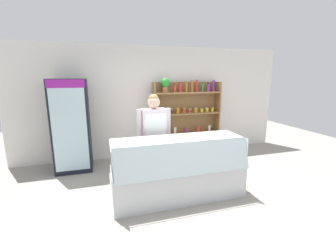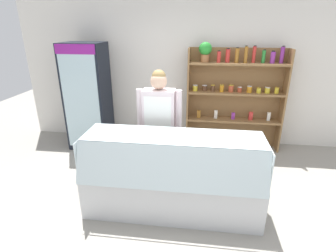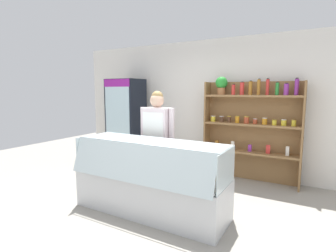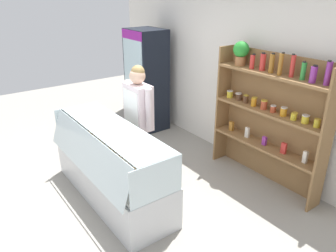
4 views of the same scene
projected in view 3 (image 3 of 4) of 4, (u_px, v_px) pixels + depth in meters
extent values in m
plane|color=gray|center=(163.00, 214.00, 3.59)|extent=(12.00, 12.00, 0.00)
cube|color=white|center=(219.00, 107.00, 5.33)|extent=(6.80, 0.10, 2.70)
cube|color=black|center=(126.00, 123.00, 5.88)|extent=(0.73, 0.59, 1.93)
cube|color=silver|center=(118.00, 124.00, 5.62)|extent=(0.65, 0.01, 1.73)
cube|color=#8C1E8C|center=(116.00, 83.00, 5.50)|extent=(0.69, 0.01, 0.16)
cylinder|color=#3356B2|center=(112.00, 151.00, 5.87)|extent=(0.07, 0.07, 0.17)
cylinder|color=silver|center=(118.00, 152.00, 5.80)|extent=(0.05, 0.05, 0.15)
cylinder|color=#2D8C38|center=(123.00, 152.00, 5.72)|extent=(0.05, 0.05, 0.20)
cylinder|color=orange|center=(128.00, 154.00, 5.65)|extent=(0.06, 0.06, 0.14)
cylinder|color=#3356B2|center=(113.00, 128.00, 5.79)|extent=(0.06, 0.06, 0.21)
cylinder|color=#9E6623|center=(120.00, 129.00, 5.69)|extent=(0.05, 0.05, 0.18)
cylinder|color=#9E6623|center=(127.00, 130.00, 5.59)|extent=(0.07, 0.07, 0.19)
cylinder|color=#2D8C38|center=(112.00, 105.00, 5.72)|extent=(0.05, 0.05, 0.18)
cylinder|color=#3356B2|center=(119.00, 105.00, 5.62)|extent=(0.05, 0.05, 0.21)
cylinder|color=purple|center=(126.00, 105.00, 5.52)|extent=(0.07, 0.07, 0.21)
cube|color=olive|center=(252.00, 132.00, 4.89)|extent=(1.72, 0.02, 1.85)
cube|color=olive|center=(207.00, 129.00, 5.19)|extent=(0.03, 0.28, 1.85)
cube|color=olive|center=(303.00, 137.00, 4.35)|extent=(0.03, 0.28, 1.85)
cube|color=olive|center=(250.00, 152.00, 4.82)|extent=(1.66, 0.28, 0.04)
cube|color=olive|center=(251.00, 125.00, 4.75)|extent=(1.66, 0.28, 0.04)
cube|color=olive|center=(252.00, 96.00, 4.68)|extent=(1.66, 0.28, 0.04)
cylinder|color=#996038|center=(221.00, 91.00, 4.95)|extent=(0.15, 0.15, 0.13)
sphere|color=#258D2D|center=(222.00, 83.00, 4.93)|extent=(0.22, 0.22, 0.22)
cylinder|color=red|center=(233.00, 90.00, 4.81)|extent=(0.07, 0.07, 0.19)
cylinder|color=black|center=(234.00, 84.00, 4.82)|extent=(0.04, 0.04, 0.02)
cylinder|color=red|center=(242.00, 89.00, 4.76)|extent=(0.08, 0.08, 0.22)
cylinder|color=black|center=(242.00, 82.00, 4.74)|extent=(0.05, 0.05, 0.02)
cylinder|color=#9E6623|center=(250.00, 88.00, 4.67)|extent=(0.07, 0.07, 0.24)
cylinder|color=black|center=(251.00, 81.00, 4.66)|extent=(0.04, 0.04, 0.02)
cylinder|color=#9E6623|center=(259.00, 87.00, 4.58)|extent=(0.06, 0.06, 0.27)
cylinder|color=black|center=(259.00, 79.00, 4.59)|extent=(0.04, 0.04, 0.02)
cylinder|color=red|center=(268.00, 87.00, 4.55)|extent=(0.06, 0.06, 0.27)
cylinder|color=black|center=(268.00, 79.00, 4.52)|extent=(0.04, 0.04, 0.02)
cylinder|color=#2D8C38|center=(277.00, 89.00, 4.47)|extent=(0.06, 0.06, 0.21)
cylinder|color=black|center=(277.00, 82.00, 4.45)|extent=(0.04, 0.04, 0.02)
cylinder|color=purple|center=(286.00, 90.00, 4.38)|extent=(0.08, 0.08, 0.19)
cylinder|color=black|center=(287.00, 83.00, 4.38)|extent=(0.05, 0.05, 0.02)
cylinder|color=purple|center=(297.00, 87.00, 4.33)|extent=(0.07, 0.07, 0.27)
cylinder|color=black|center=(297.00, 78.00, 4.29)|extent=(0.04, 0.04, 0.02)
cylinder|color=yellow|center=(213.00, 119.00, 5.10)|extent=(0.09, 0.09, 0.10)
cylinder|color=silver|center=(213.00, 116.00, 5.09)|extent=(0.09, 0.09, 0.01)
cylinder|color=brown|center=(222.00, 119.00, 5.03)|extent=(0.09, 0.09, 0.10)
cylinder|color=silver|center=(222.00, 116.00, 5.00)|extent=(0.09, 0.09, 0.01)
cylinder|color=brown|center=(229.00, 119.00, 4.94)|extent=(0.07, 0.07, 0.11)
cylinder|color=gold|center=(229.00, 116.00, 4.93)|extent=(0.07, 0.07, 0.01)
cylinder|color=orange|center=(237.00, 120.00, 4.85)|extent=(0.07, 0.07, 0.11)
cylinder|color=gold|center=(238.00, 116.00, 4.85)|extent=(0.08, 0.08, 0.01)
cylinder|color=#BF4C2D|center=(246.00, 120.00, 4.78)|extent=(0.09, 0.09, 0.12)
cylinder|color=gold|center=(247.00, 117.00, 4.77)|extent=(0.09, 0.09, 0.01)
cylinder|color=#BF4C2D|center=(255.00, 121.00, 4.71)|extent=(0.07, 0.07, 0.08)
cylinder|color=silver|center=(255.00, 119.00, 4.70)|extent=(0.07, 0.07, 0.01)
cylinder|color=orange|center=(265.00, 121.00, 4.62)|extent=(0.09, 0.09, 0.11)
cylinder|color=silver|center=(265.00, 118.00, 4.62)|extent=(0.09, 0.09, 0.01)
cylinder|color=yellow|center=(274.00, 123.00, 4.53)|extent=(0.08, 0.08, 0.08)
cylinder|color=gold|center=(275.00, 120.00, 4.54)|extent=(0.08, 0.08, 0.01)
cylinder|color=yellow|center=(284.00, 123.00, 4.47)|extent=(0.09, 0.09, 0.09)
cylinder|color=silver|center=(284.00, 120.00, 4.47)|extent=(0.09, 0.09, 0.01)
cylinder|color=yellow|center=(294.00, 123.00, 4.39)|extent=(0.07, 0.07, 0.10)
cylinder|color=gold|center=(294.00, 120.00, 4.39)|extent=(0.07, 0.07, 0.01)
cube|color=#9E6623|center=(217.00, 144.00, 5.12)|extent=(0.07, 0.04, 0.14)
cube|color=silver|center=(233.00, 145.00, 4.96)|extent=(0.06, 0.04, 0.16)
cube|color=purple|center=(250.00, 148.00, 4.81)|extent=(0.06, 0.04, 0.13)
cube|color=red|center=(268.00, 149.00, 4.65)|extent=(0.07, 0.04, 0.15)
cube|color=silver|center=(288.00, 151.00, 4.50)|extent=(0.06, 0.04, 0.16)
cube|color=silver|center=(150.00, 193.00, 3.63)|extent=(2.14, 0.70, 0.55)
cube|color=white|center=(150.00, 172.00, 3.59)|extent=(2.08, 0.64, 0.03)
cube|color=silver|center=(135.00, 163.00, 3.28)|extent=(2.10, 0.16, 0.47)
cube|color=silver|center=(152.00, 141.00, 3.57)|extent=(2.10, 0.54, 0.01)
cube|color=silver|center=(93.00, 149.00, 4.08)|extent=(0.01, 0.66, 0.45)
cube|color=silver|center=(226.00, 169.00, 3.04)|extent=(0.01, 0.66, 0.45)
cube|color=tan|center=(108.00, 160.00, 4.07)|extent=(0.17, 0.14, 0.04)
cube|color=white|center=(98.00, 163.00, 3.89)|extent=(0.05, 0.03, 0.02)
cube|color=beige|center=(125.00, 163.00, 3.90)|extent=(0.16, 0.10, 0.04)
cube|color=white|center=(115.00, 167.00, 3.72)|extent=(0.05, 0.03, 0.02)
cube|color=tan|center=(143.00, 167.00, 3.74)|extent=(0.16, 0.11, 0.04)
cube|color=white|center=(135.00, 170.00, 3.56)|extent=(0.05, 0.03, 0.02)
cube|color=beige|center=(164.00, 170.00, 3.57)|extent=(0.16, 0.11, 0.05)
cube|color=white|center=(156.00, 174.00, 3.39)|extent=(0.05, 0.03, 0.02)
cube|color=tan|center=(186.00, 174.00, 3.41)|extent=(0.17, 0.15, 0.04)
cube|color=white|center=(179.00, 178.00, 3.23)|extent=(0.05, 0.03, 0.02)
cube|color=tan|center=(211.00, 178.00, 3.24)|extent=(0.16, 0.14, 0.04)
cube|color=white|center=(204.00, 183.00, 3.06)|extent=(0.05, 0.03, 0.02)
cylinder|color=tan|center=(96.00, 159.00, 3.92)|extent=(0.17, 0.17, 0.16)
cylinder|color=tan|center=(108.00, 162.00, 3.82)|extent=(0.20, 0.15, 0.14)
cylinder|color=white|center=(182.00, 171.00, 3.24)|extent=(0.07, 0.07, 0.21)
cylinder|color=white|center=(190.00, 173.00, 3.19)|extent=(0.07, 0.07, 0.19)
cylinder|color=#2D2D38|center=(152.00, 170.00, 4.30)|extent=(0.13, 0.13, 0.77)
cylinder|color=#2D2D38|center=(162.00, 172.00, 4.21)|extent=(0.13, 0.13, 0.77)
cube|color=silver|center=(157.00, 128.00, 4.16)|extent=(0.43, 0.24, 0.64)
cube|color=white|center=(153.00, 150.00, 4.10)|extent=(0.36, 0.01, 1.20)
cylinder|color=silver|center=(143.00, 125.00, 4.29)|extent=(0.09, 0.09, 0.58)
cylinder|color=silver|center=(172.00, 127.00, 4.03)|extent=(0.09, 0.09, 0.58)
sphere|color=#D8AD8E|center=(157.00, 100.00, 4.10)|extent=(0.22, 0.22, 0.22)
sphere|color=#997A47|center=(157.00, 97.00, 4.10)|extent=(0.19, 0.19, 0.19)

